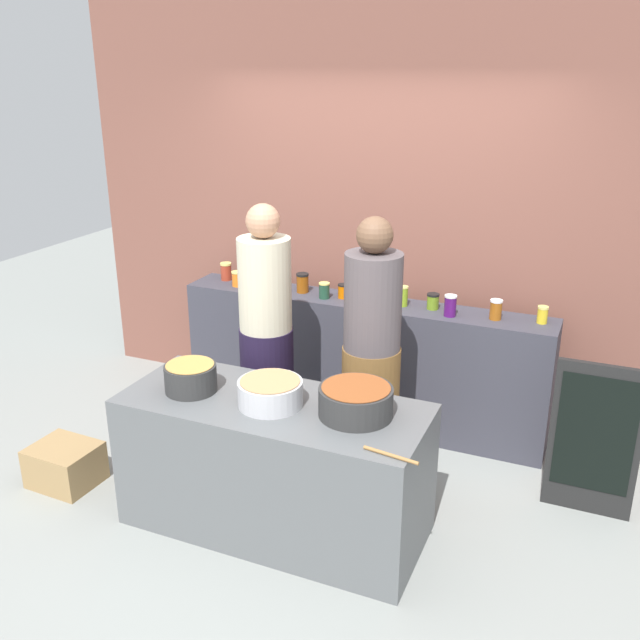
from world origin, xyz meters
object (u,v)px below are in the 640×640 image
object	(u,v)px
preserve_jar_9	(450,306)
bread_crate	(65,465)
preserve_jar_0	(226,271)
chalkboard_sign	(594,440)
preserve_jar_11	(542,315)
preserve_jar_7	(403,296)
cooking_pot_center	(270,393)
preserve_jar_10	(496,309)
cooking_pot_right	(356,401)
preserve_jar_4	(324,290)
cooking_pot_left	(191,378)
preserve_jar_3	(303,283)
cook_with_tongs	(267,351)
preserve_jar_8	(433,301)
wooden_spoon	(391,455)
preserve_jar_1	(238,279)
preserve_jar_6	(357,294)
cook_in_cap	(371,372)
preserve_jar_5	(343,291)
preserve_jar_2	(258,278)

from	to	relation	value
preserve_jar_9	bread_crate	size ratio (longest dim) A/B	0.36
preserve_jar_0	chalkboard_sign	bearing A→B (deg)	-12.19
preserve_jar_11	bread_crate	bearing A→B (deg)	-149.17
preserve_jar_7	cooking_pot_center	distance (m)	1.47
preserve_jar_10	cooking_pot_right	xyz separation A→B (m)	(-0.47, -1.35, -0.14)
preserve_jar_4	preserve_jar_7	size ratio (longest dim) A/B	0.81
chalkboard_sign	cooking_pot_left	bearing A→B (deg)	-156.99
preserve_jar_4	preserve_jar_10	distance (m)	1.20
preserve_jar_3	cooking_pot_right	xyz separation A→B (m)	(0.93, -1.37, -0.14)
preserve_jar_11	cook_with_tongs	world-z (taller)	cook_with_tongs
preserve_jar_8	bread_crate	distance (m)	2.63
wooden_spoon	preserve_jar_10	bearing A→B (deg)	84.09
cook_with_tongs	preserve_jar_1	bearing A→B (deg)	130.09
preserve_jar_3	bread_crate	size ratio (longest dim) A/B	0.35
preserve_jar_7	preserve_jar_9	distance (m)	0.36
preserve_jar_0	preserve_jar_3	distance (m)	0.67
preserve_jar_4	preserve_jar_11	distance (m)	1.50
preserve_jar_0	bread_crate	distance (m)	1.85
preserve_jar_6	cook_with_tongs	bearing A→B (deg)	-113.59
cooking_pot_left	cook_in_cap	world-z (taller)	cook_in_cap
preserve_jar_0	preserve_jar_1	xyz separation A→B (m)	(0.16, -0.10, -0.01)
preserve_jar_0	preserve_jar_5	distance (m)	1.00
preserve_jar_0	preserve_jar_2	distance (m)	0.32
preserve_jar_5	preserve_jar_10	world-z (taller)	preserve_jar_10
preserve_jar_2	cooking_pot_left	size ratio (longest dim) A/B	0.48
preserve_jar_2	cooking_pot_right	distance (m)	1.88
preserve_jar_2	preserve_jar_6	distance (m)	0.81
preserve_jar_0	cooking_pot_right	world-z (taller)	preserve_jar_0
preserve_jar_5	preserve_jar_10	xyz separation A→B (m)	(1.08, -0.02, 0.02)
preserve_jar_1	cooking_pot_left	size ratio (longest dim) A/B	0.39
preserve_jar_2	wooden_spoon	world-z (taller)	preserve_jar_2
cooking_pot_right	bread_crate	size ratio (longest dim) A/B	0.97
preserve_jar_9	cooking_pot_center	distance (m)	1.51
preserve_jar_3	wooden_spoon	world-z (taller)	preserve_jar_3
cooking_pot_center	cooking_pot_right	world-z (taller)	cooking_pot_right
cooking_pot_right	cook_in_cap	xyz separation A→B (m)	(-0.11, 0.56, -0.08)
preserve_jar_4	preserve_jar_9	xyz separation A→B (m)	(0.91, -0.01, 0.01)
preserve_jar_0	preserve_jar_3	size ratio (longest dim) A/B	0.96
preserve_jar_3	preserve_jar_8	size ratio (longest dim) A/B	1.30
preserve_jar_9	cooking_pot_right	bearing A→B (deg)	-98.00
cooking_pot_center	bread_crate	size ratio (longest dim) A/B	0.87
preserve_jar_5	wooden_spoon	world-z (taller)	preserve_jar_5
preserve_jar_7	cooking_pot_left	world-z (taller)	preserve_jar_7
preserve_jar_4	preserve_jar_7	world-z (taller)	preserve_jar_7
preserve_jar_5	preserve_jar_11	world-z (taller)	preserve_jar_11
cooking_pot_center	cook_with_tongs	size ratio (longest dim) A/B	0.20
preserve_jar_5	wooden_spoon	xyz separation A→B (m)	(0.91, -1.69, -0.19)
preserve_jar_4	preserve_jar_10	bearing A→B (deg)	2.06
preserve_jar_4	cook_in_cap	size ratio (longest dim) A/B	0.07
preserve_jar_11	preserve_jar_10	bearing A→B (deg)	-170.67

